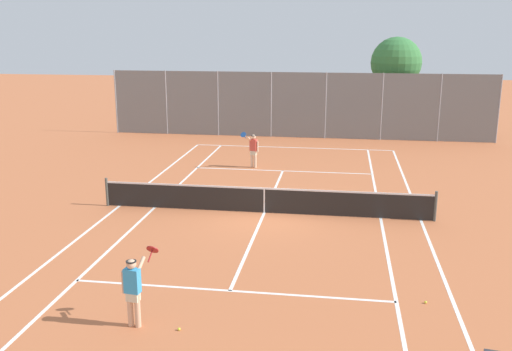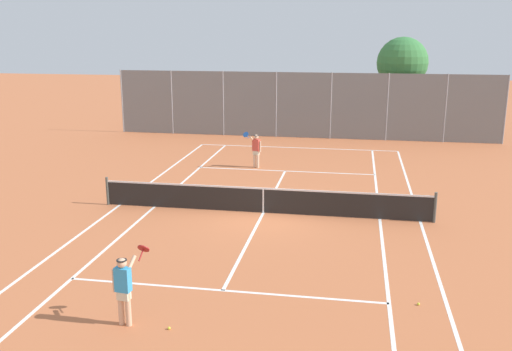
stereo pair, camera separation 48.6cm
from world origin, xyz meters
TOP-DOWN VIEW (x-y plane):
  - ground_plane at (0.00, 0.00)m, footprint 120.00×120.00m
  - court_line_markings at (0.00, 0.00)m, footprint 11.10×23.90m
  - tennis_net at (0.00, 0.00)m, footprint 12.00×0.10m
  - player_near_side at (-1.76, -8.44)m, footprint 0.74×0.72m
  - player_far_left at (-1.47, 6.88)m, footprint 0.84×0.69m
  - loose_tennis_ball_0 at (-3.44, 2.46)m, footprint 0.07×0.07m
  - loose_tennis_ball_1 at (-0.73, -8.50)m, footprint 0.07×0.07m
  - loose_tennis_ball_2 at (4.82, -6.36)m, footprint 0.07×0.07m
  - back_fence at (0.00, 15.04)m, footprint 23.26×0.08m
  - tree_behind_left at (5.79, 17.18)m, footprint 3.11×3.11m

SIDE VIEW (x-z plane):
  - ground_plane at x=0.00m, z-range 0.00..0.00m
  - court_line_markings at x=0.00m, z-range 0.00..0.01m
  - loose_tennis_ball_0 at x=-3.44m, z-range 0.00..0.07m
  - loose_tennis_ball_1 at x=-0.73m, z-range 0.00..0.07m
  - loose_tennis_ball_2 at x=4.82m, z-range 0.00..0.07m
  - tennis_net at x=0.00m, z-range -0.03..1.04m
  - player_near_side at x=-1.76m, z-range 0.04..1.81m
  - player_far_left at x=-1.47m, z-range 0.04..1.81m
  - back_fence at x=0.00m, z-range 0.00..3.98m
  - tree_behind_left at x=5.79m, z-range 1.36..7.38m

